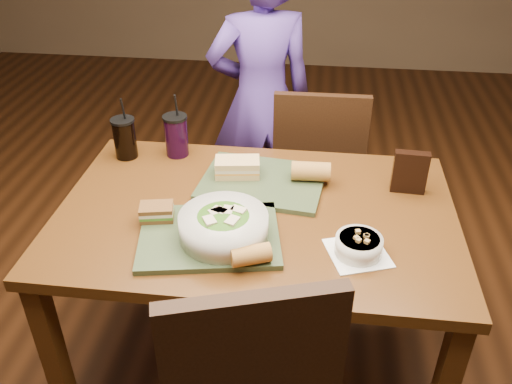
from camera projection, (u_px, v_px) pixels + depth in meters
ground at (256, 362)px, 2.18m from camera, size 6.00×6.00×0.00m
dining_table at (256, 232)px, 1.82m from camera, size 1.30×0.85×0.75m
chair_far at (318, 170)px, 2.47m from camera, size 0.40×0.40×0.91m
diner at (261, 100)px, 2.63m from camera, size 0.60×0.48×1.42m
tray_near at (209, 236)px, 1.64m from camera, size 0.47×0.39×0.02m
tray_far at (263, 182)px, 1.90m from camera, size 0.45×0.37×0.02m
salad_bowl at (224, 225)px, 1.60m from camera, size 0.27×0.27×0.09m
soup_bowl at (359, 245)px, 1.57m from camera, size 0.21×0.21×0.07m
sandwich_near at (157, 212)px, 1.69m from camera, size 0.11×0.09×0.05m
sandwich_far at (237, 167)px, 1.91m from camera, size 0.17×0.11×0.06m
baguette_near at (251, 255)px, 1.51m from camera, size 0.12×0.09×0.06m
baguette_far at (311, 171)px, 1.88m from camera, size 0.14×0.07×0.07m
cup_cola at (125, 138)px, 2.03m from camera, size 0.09×0.09×0.24m
cup_berry at (176, 135)px, 2.05m from camera, size 0.09×0.09×0.25m
chip_bag at (410, 172)px, 1.83m from camera, size 0.12×0.04×0.15m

